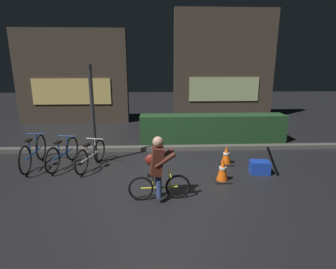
{
  "coord_description": "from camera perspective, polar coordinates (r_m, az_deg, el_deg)",
  "views": [
    {
      "loc": [
        -0.09,
        -5.58,
        2.51
      ],
      "look_at": [
        0.2,
        0.6,
        0.9
      ],
      "focal_mm": 28.83,
      "sensor_mm": 36.0,
      "label": 1
    }
  ],
  "objects": [
    {
      "name": "parked_bike_left_mid",
      "position": [
        7.31,
        -21.36,
        -3.77
      ],
      "size": [
        0.46,
        1.57,
        0.73
      ],
      "rotation": [
        0.0,
        0.0,
        1.38
      ],
      "color": "black",
      "rests_on": "ground"
    },
    {
      "name": "storefront_right",
      "position": [
        13.17,
        11.72,
        14.03
      ],
      "size": [
        4.63,
        0.54,
        4.93
      ],
      "color": "#42382D",
      "rests_on": "ground"
    },
    {
      "name": "blue_crate",
      "position": [
        6.79,
        18.81,
        -6.56
      ],
      "size": [
        0.47,
        0.37,
        0.3
      ],
      "primitive_type": "cube",
      "rotation": [
        0.0,
        0.0,
        -0.11
      ],
      "color": "#193DB7",
      "rests_on": "ground"
    },
    {
      "name": "traffic_cone_near",
      "position": [
        6.1,
        11.5,
        -7.37
      ],
      "size": [
        0.36,
        0.36,
        0.54
      ],
      "color": "black",
      "rests_on": "ground"
    },
    {
      "name": "ground_plane",
      "position": [
        6.12,
        -1.63,
        -9.63
      ],
      "size": [
        40.0,
        40.0,
        0.0
      ],
      "primitive_type": "plane",
      "color": "black"
    },
    {
      "name": "street_post",
      "position": [
        7.08,
        -15.6,
        3.83
      ],
      "size": [
        0.1,
        0.1,
        2.51
      ],
      "primitive_type": "cylinder",
      "color": "#2D2D33",
      "rests_on": "ground"
    },
    {
      "name": "parked_bike_leftmost",
      "position": [
        7.59,
        -26.56,
        -3.46
      ],
      "size": [
        0.46,
        1.73,
        0.8
      ],
      "rotation": [
        0.0,
        0.0,
        1.62
      ],
      "color": "black",
      "rests_on": "ground"
    },
    {
      "name": "storefront_left",
      "position": [
        12.61,
        -19.58,
        11.33
      ],
      "size": [
        4.74,
        0.54,
        3.97
      ],
      "color": "#42382D",
      "rests_on": "ground"
    },
    {
      "name": "cyclist",
      "position": [
        5.09,
        -2.18,
        -7.1
      ],
      "size": [
        1.19,
        0.5,
        1.25
      ],
      "rotation": [
        0.0,
        0.0,
        0.07
      ],
      "color": "black",
      "rests_on": "ground"
    },
    {
      "name": "hedge_row",
      "position": [
        9.12,
        9.36,
        1.33
      ],
      "size": [
        4.8,
        0.7,
        0.9
      ],
      "primitive_type": "cube",
      "color": "#214723",
      "rests_on": "ground"
    },
    {
      "name": "closed_umbrella",
      "position": [
        6.57,
        21.27,
        -5.33
      ],
      "size": [
        0.44,
        0.22,
        0.77
      ],
      "primitive_type": "cylinder",
      "rotation": [
        0.0,
        0.51,
        3.53
      ],
      "color": "black",
      "rests_on": "ground"
    },
    {
      "name": "sidewalk_curb",
      "position": [
        8.16,
        -1.92,
        -2.91
      ],
      "size": [
        12.0,
        0.24,
        0.12
      ],
      "primitive_type": "cube",
      "color": "#56544F",
      "rests_on": "ground"
    },
    {
      "name": "traffic_cone_far",
      "position": [
        7.14,
        12.22,
        -4.31
      ],
      "size": [
        0.36,
        0.36,
        0.49
      ],
      "color": "black",
      "rests_on": "ground"
    },
    {
      "name": "parked_bike_center_left",
      "position": [
        6.98,
        -15.98,
        -4.29
      ],
      "size": [
        0.51,
        1.46,
        0.69
      ],
      "rotation": [
        0.0,
        0.0,
        1.3
      ],
      "color": "black",
      "rests_on": "ground"
    }
  ]
}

